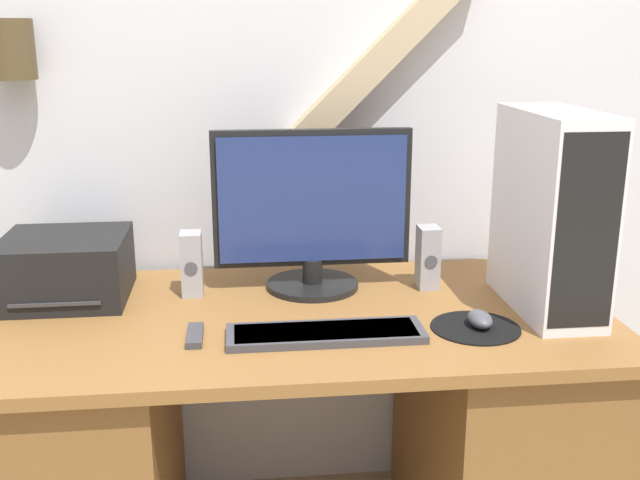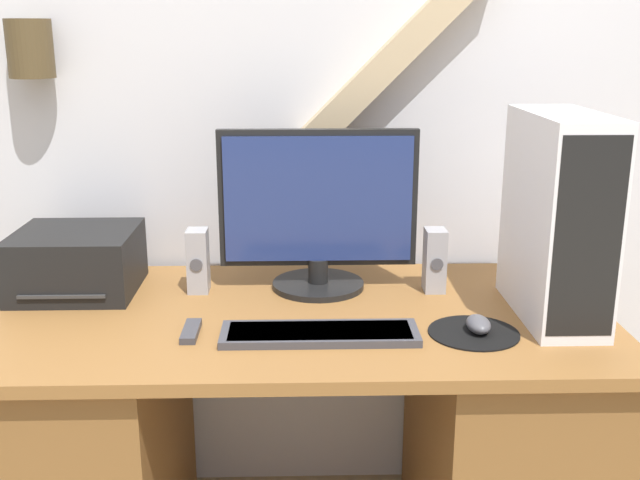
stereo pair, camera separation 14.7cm
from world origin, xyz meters
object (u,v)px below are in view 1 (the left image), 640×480
at_px(printer, 66,268).
at_px(remote_control, 195,335).
at_px(speaker_left, 192,264).
at_px(monitor, 312,210).
at_px(keyboard, 326,333).
at_px(mouse, 480,319).
at_px(speaker_right, 428,257).
at_px(computer_tower, 551,212).

distance_m(printer, remote_control, 0.46).
height_order(speaker_left, remote_control, speaker_left).
bearing_deg(monitor, speaker_left, -176.03).
distance_m(keyboard, printer, 0.72).
relative_size(mouse, printer, 0.28).
relative_size(speaker_right, remote_control, 1.39).
relative_size(monitor, mouse, 5.99).
xyz_separation_m(computer_tower, remote_control, (-0.86, -0.10, -0.24)).
height_order(monitor, printer, monitor).
distance_m(keyboard, speaker_right, 0.45).
height_order(monitor, computer_tower, computer_tower).
xyz_separation_m(speaker_left, speaker_right, (0.63, -0.01, 0.00)).
bearing_deg(printer, computer_tower, -9.56).
distance_m(keyboard, speaker_left, 0.46).
xyz_separation_m(computer_tower, printer, (-1.21, 0.20, -0.16)).
height_order(keyboard, remote_control, keyboard).
height_order(mouse, remote_control, mouse).
bearing_deg(printer, remote_control, -42.05).
bearing_deg(keyboard, speaker_left, 134.25).
distance_m(printer, speaker_right, 0.95).
bearing_deg(computer_tower, speaker_left, 167.69).
bearing_deg(monitor, mouse, -42.49).
relative_size(keyboard, printer, 1.44).
bearing_deg(remote_control, keyboard, -4.95).
relative_size(computer_tower, speaker_left, 2.90).
height_order(computer_tower, remote_control, computer_tower).
xyz_separation_m(mouse, printer, (-1.00, 0.32, 0.06)).
bearing_deg(speaker_left, speaker_right, -1.13).
xyz_separation_m(monitor, speaker_right, (0.31, -0.03, -0.13)).
distance_m(keyboard, mouse, 0.37).
relative_size(printer, speaker_right, 1.84).
height_order(keyboard, speaker_left, speaker_left).
relative_size(computer_tower, printer, 1.58).
relative_size(monitor, printer, 1.68).
xyz_separation_m(monitor, speaker_left, (-0.32, -0.02, -0.13)).
relative_size(computer_tower, remote_control, 4.02).
bearing_deg(computer_tower, speaker_right, 144.73).
bearing_deg(monitor, keyboard, -90.81).
xyz_separation_m(speaker_right, remote_control, (-0.61, -0.28, -0.08)).
height_order(mouse, printer, printer).
bearing_deg(speaker_right, speaker_left, 178.87).
bearing_deg(printer, mouse, -17.64).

